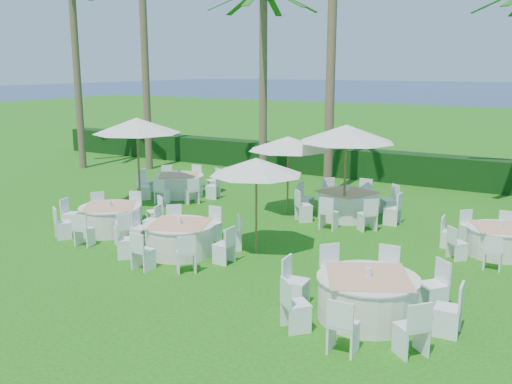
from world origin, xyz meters
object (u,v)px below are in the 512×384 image
umbrella_b (256,166)px  umbrella_d (346,134)px  banquet_table_c (367,296)px  umbrella_a (137,126)px  banquet_table_d (179,185)px  banquet_table_f (500,240)px  banquet_table_b (180,238)px  umbrella_c (288,143)px  banquet_table_a (110,218)px  banquet_table_e (347,204)px

umbrella_b → umbrella_d: umbrella_d is taller
banquet_table_c → umbrella_a: 10.97m
banquet_table_d → banquet_table_f: (10.98, -1.27, -0.03)m
banquet_table_b → umbrella_a: size_ratio=1.05×
banquet_table_b → umbrella_c: (0.56, 4.80, 1.86)m
banquet_table_a → banquet_table_c: bearing=-12.3°
banquet_table_f → banquet_table_c: bearing=-107.0°
umbrella_a → umbrella_c: 5.10m
banquet_table_e → umbrella_a: bearing=-163.8°
banquet_table_c → umbrella_b: 4.70m
banquet_table_d → umbrella_d: umbrella_d is taller
umbrella_c → umbrella_d: bearing=-2.3°
banquet_table_f → banquet_table_a: bearing=-160.7°
banquet_table_f → umbrella_d: size_ratio=0.95×
umbrella_d → banquet_table_a: bearing=-141.8°
banquet_table_c → banquet_table_a: bearing=167.7°
banquet_table_a → umbrella_a: 3.97m
banquet_table_d → umbrella_b: bearing=-36.5°
banquet_table_e → banquet_table_f: 4.79m
banquet_table_c → umbrella_a: umbrella_a is taller
banquet_table_c → banquet_table_d: bearing=145.4°
umbrella_c → banquet_table_e: bearing=17.0°
banquet_table_a → banquet_table_f: size_ratio=1.07×
banquet_table_b → banquet_table_e: (2.35, 5.35, 0.03)m
banquet_table_e → banquet_table_f: banquet_table_e is taller
umbrella_a → umbrella_b: 6.44m
umbrella_d → umbrella_b: bearing=-103.1°
umbrella_c → umbrella_b: bearing=-74.3°
banquet_table_f → umbrella_c: 6.70m
banquet_table_c → banquet_table_d: (-9.39, 6.47, -0.03)m
banquet_table_a → banquet_table_e: (5.22, 4.83, 0.04)m
banquet_table_a → banquet_table_c: banquet_table_c is taller
banquet_table_e → umbrella_b: (-0.73, -4.34, 1.77)m
banquet_table_a → umbrella_d: size_ratio=1.02×
banquet_table_d → umbrella_a: (-0.28, -1.80, 2.28)m
banquet_table_d → umbrella_d: (6.54, -0.48, 2.29)m
banquet_table_b → umbrella_c: umbrella_c is taller
banquet_table_a → banquet_table_f: bearing=19.3°
banquet_table_c → banquet_table_e: banquet_table_c is taller
banquet_table_b → banquet_table_c: (5.34, -1.27, 0.03)m
banquet_table_b → banquet_table_e: banquet_table_e is taller
banquet_table_a → banquet_table_d: size_ratio=0.98×
banquet_table_c → banquet_table_d: 11.40m
banquet_table_d → umbrella_b: (5.67, -4.20, 1.80)m
umbrella_c → umbrella_d: (1.93, -0.08, 0.43)m
banquet_table_e → umbrella_b: 4.74m
banquet_table_f → umbrella_d: (-4.44, 0.79, 2.32)m
banquet_table_e → umbrella_c: bearing=-163.0°
umbrella_d → banquet_table_d: bearing=175.8°
banquet_table_a → banquet_table_e: 7.11m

